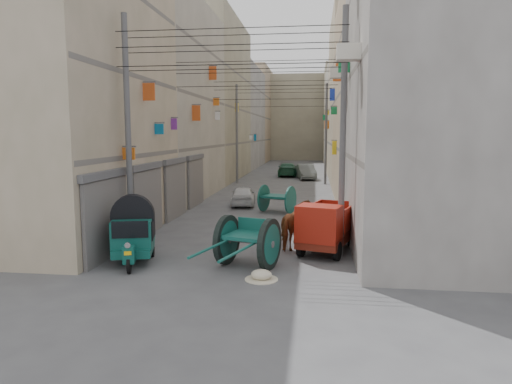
% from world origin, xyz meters
% --- Properties ---
extents(ground, '(140.00, 140.00, 0.00)m').
position_xyz_m(ground, '(0.00, 0.00, 0.00)').
color(ground, '#464749').
rests_on(ground, ground).
extents(building_row_left, '(8.00, 62.00, 14.00)m').
position_xyz_m(building_row_left, '(-8.00, 34.13, 6.46)').
color(building_row_left, '#BAA68C').
rests_on(building_row_left, ground).
extents(building_row_right, '(8.00, 62.00, 14.00)m').
position_xyz_m(building_row_right, '(8.00, 34.13, 6.46)').
color(building_row_right, '#A19C96').
rests_on(building_row_right, ground).
extents(end_cap_building, '(22.00, 10.00, 13.00)m').
position_xyz_m(end_cap_building, '(0.00, 66.00, 6.50)').
color(end_cap_building, '#9F977D').
rests_on(end_cap_building, ground).
extents(shutters_left, '(0.18, 14.40, 2.88)m').
position_xyz_m(shutters_left, '(-3.92, 10.38, 1.49)').
color(shutters_left, '#4A4A4F').
rests_on(shutters_left, ground).
extents(signboards, '(8.22, 40.52, 5.67)m').
position_xyz_m(signboards, '(-0.01, 21.66, 3.43)').
color(signboards, yellow).
rests_on(signboards, ground).
extents(ac_units, '(0.70, 6.55, 3.35)m').
position_xyz_m(ac_units, '(3.65, 7.67, 7.43)').
color(ac_units, beige).
rests_on(ac_units, ground).
extents(utility_poles, '(7.40, 22.20, 8.00)m').
position_xyz_m(utility_poles, '(0.00, 17.00, 4.00)').
color(utility_poles, '#545456').
rests_on(utility_poles, ground).
extents(overhead_cables, '(7.40, 22.52, 1.12)m').
position_xyz_m(overhead_cables, '(0.00, 14.40, 6.77)').
color(overhead_cables, black).
rests_on(overhead_cables, ground).
extents(auto_rickshaw, '(1.74, 2.43, 1.65)m').
position_xyz_m(auto_rickshaw, '(-2.92, 4.53, 0.97)').
color(auto_rickshaw, black).
rests_on(auto_rickshaw, ground).
extents(tonga_cart, '(2.22, 3.65, 1.55)m').
position_xyz_m(tonga_cart, '(0.73, 4.49, 0.81)').
color(tonga_cart, black).
rests_on(tonga_cart, ground).
extents(mini_truck, '(2.23, 3.39, 1.75)m').
position_xyz_m(mini_truck, '(3.10, 6.34, 0.84)').
color(mini_truck, black).
rests_on(mini_truck, ground).
extents(second_cart, '(1.97, 1.86, 1.41)m').
position_xyz_m(second_cart, '(0.83, 14.30, 0.75)').
color(second_cart, '#125047').
rests_on(second_cart, ground).
extents(feed_sack, '(0.58, 0.47, 0.29)m').
position_xyz_m(feed_sack, '(1.29, 3.28, 0.15)').
color(feed_sack, beige).
rests_on(feed_sack, ground).
extents(horse, '(1.31, 2.10, 1.64)m').
position_xyz_m(horse, '(2.12, 7.00, 0.82)').
color(horse, brown).
rests_on(horse, ground).
extents(distant_car_white, '(1.58, 3.30, 1.09)m').
position_xyz_m(distant_car_white, '(-1.26, 16.42, 0.54)').
color(distant_car_white, silver).
rests_on(distant_car_white, ground).
extents(distant_car_grey, '(2.03, 4.19, 1.32)m').
position_xyz_m(distant_car_grey, '(1.97, 32.01, 0.66)').
color(distant_car_grey, slate).
rests_on(distant_car_grey, ground).
extents(distant_car_green, '(1.95, 4.44, 1.27)m').
position_xyz_m(distant_car_green, '(0.15, 34.77, 0.63)').
color(distant_car_green, '#1B4F33').
rests_on(distant_car_green, ground).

